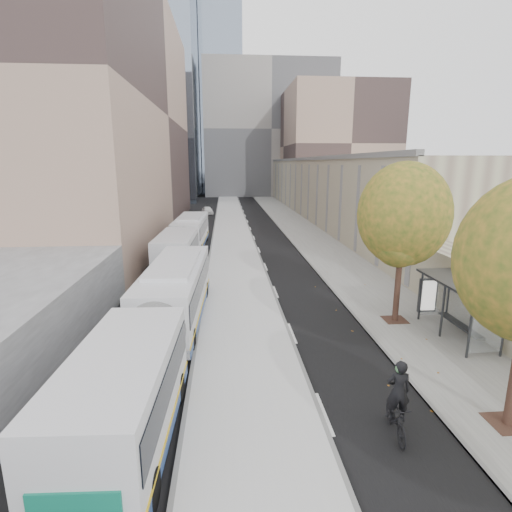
{
  "coord_description": "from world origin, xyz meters",
  "views": [
    {
      "loc": [
        -4.6,
        -4.73,
        7.56
      ],
      "look_at": [
        -2.92,
        16.92,
        2.5
      ],
      "focal_mm": 28.0,
      "sensor_mm": 36.0,
      "label": 1
    }
  ],
  "objects": [
    {
      "name": "bus_shelter",
      "position": [
        5.69,
        10.96,
        2.19
      ],
      "size": [
        1.9,
        4.4,
        2.53
      ],
      "color": "#383A3F",
      "rests_on": "sidewalk"
    },
    {
      "name": "bus_platform",
      "position": [
        -3.88,
        35.0,
        0.07
      ],
      "size": [
        4.25,
        150.0,
        0.15
      ],
      "primitive_type": "cube",
      "color": "silver",
      "rests_on": "ground"
    },
    {
      "name": "tree_c",
      "position": [
        3.6,
        13.0,
        5.25
      ],
      "size": [
        4.2,
        4.2,
        7.28
      ],
      "color": "black",
      "rests_on": "sidewalk"
    },
    {
      "name": "glass_tower_far",
      "position": [
        -8.0,
        102.0,
        42.0
      ],
      "size": [
        16.0,
        16.0,
        84.0
      ],
      "primitive_type": "cube",
      "color": "gray",
      "rests_on": "ground"
    },
    {
      "name": "building_far_block",
      "position": [
        6.0,
        96.0,
        15.0
      ],
      "size": [
        30.0,
        18.0,
        30.0
      ],
      "primitive_type": "cube",
      "color": "gray",
      "rests_on": "ground"
    },
    {
      "name": "building_midrise",
      "position": [
        -22.5,
        41.0,
        12.5
      ],
      "size": [
        24.0,
        46.0,
        25.0
      ],
      "primitive_type": "cube",
      "color": "tan",
      "rests_on": "ground"
    },
    {
      "name": "glass_tower_near",
      "position": [
        -20.0,
        82.0,
        33.0
      ],
      "size": [
        20.0,
        20.0,
        66.0
      ],
      "primitive_type": "cube",
      "color": "gray",
      "rests_on": "ground"
    },
    {
      "name": "bus_near",
      "position": [
        -7.19,
        10.13,
        1.53
      ],
      "size": [
        3.11,
        16.9,
        2.8
      ],
      "rotation": [
        0.0,
        0.0,
        -0.04
      ],
      "color": "silver",
      "rests_on": "ground"
    },
    {
      "name": "cyclist",
      "position": [
        0.12,
        4.87,
        0.86
      ],
      "size": [
        0.72,
        1.85,
        2.3
      ],
      "rotation": [
        0.0,
        0.0,
        -0.12
      ],
      "color": "black",
      "rests_on": "ground"
    },
    {
      "name": "sidewalk",
      "position": [
        4.12,
        35.0,
        0.04
      ],
      "size": [
        4.75,
        150.0,
        0.08
      ],
      "primitive_type": "cube",
      "color": "gray",
      "rests_on": "ground"
    },
    {
      "name": "building_tan",
      "position": [
        15.5,
        64.0,
        4.0
      ],
      "size": [
        18.0,
        92.0,
        8.0
      ],
      "primitive_type": "cube",
      "color": "gray",
      "rests_on": "ground"
    },
    {
      "name": "distant_car",
      "position": [
        -7.25,
        56.11,
        0.59
      ],
      "size": [
        2.08,
        3.65,
        1.17
      ],
      "primitive_type": "imported",
      "rotation": [
        0.0,
        0.0,
        0.21
      ],
      "color": "white",
      "rests_on": "ground"
    },
    {
      "name": "bus_far",
      "position": [
        -7.85,
        27.84,
        1.51
      ],
      "size": [
        3.01,
        16.68,
        2.77
      ],
      "rotation": [
        0.0,
        0.0,
        -0.03
      ],
      "color": "silver",
      "rests_on": "ground"
    }
  ]
}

